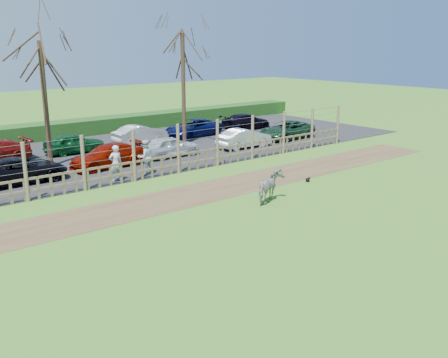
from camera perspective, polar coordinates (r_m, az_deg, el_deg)
ground at (r=17.83m, az=2.57°, el=-5.58°), size 120.00×120.00×0.00m
dirt_strip at (r=21.22m, az=-5.51°, el=-2.20°), size 34.00×2.80×0.01m
asphalt at (r=29.81m, az=-16.23°, el=2.37°), size 44.00×13.00×0.04m
hedge at (r=36.18m, az=-20.68°, el=5.02°), size 46.00×2.00×1.10m
fence at (r=23.91m, az=-10.21°, el=1.60°), size 30.16×0.16×2.50m
tree_mid at (r=27.54m, az=-20.03°, el=11.26°), size 4.80×4.80×6.83m
tree_right at (r=32.06m, az=-4.72°, el=13.20°), size 4.80×4.80×7.35m
zebra at (r=20.50m, az=5.35°, el=-0.93°), size 1.69×1.27×1.30m
visitor_a at (r=23.97m, az=-12.27°, el=1.77°), size 0.66×0.46×1.72m
visitor_b at (r=25.02m, az=-9.01°, el=2.49°), size 0.86×0.68×1.72m
crow at (r=23.93m, az=9.56°, el=-0.07°), size 0.27×0.20×0.22m
car_2 at (r=25.12m, az=-22.34°, el=0.96°), size 4.33×2.02×1.20m
car_3 at (r=26.92m, az=-13.11°, el=2.60°), size 4.24×1.95×1.20m
car_4 at (r=28.84m, az=-6.18°, el=3.73°), size 3.54×1.46×1.20m
car_5 at (r=31.26m, az=2.32°, el=4.70°), size 3.67×1.35×1.20m
car_6 at (r=34.52m, az=7.18°, el=5.58°), size 4.47×2.33×1.20m
car_10 at (r=30.91m, az=-16.72°, el=3.94°), size 3.56×1.51×1.20m
car_11 at (r=33.06m, az=-9.56°, el=5.07°), size 3.68×1.39×1.20m
car_12 at (r=35.13m, az=-3.57°, el=5.84°), size 4.53×2.52×1.20m
car_13 at (r=38.01m, az=2.52°, el=6.56°), size 4.16×1.73×1.20m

